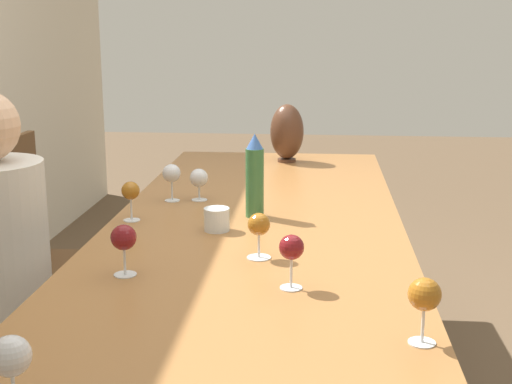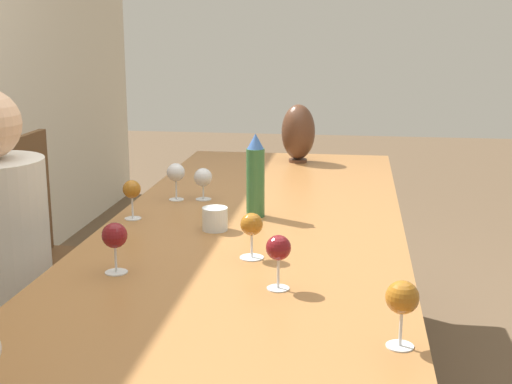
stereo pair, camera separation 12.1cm
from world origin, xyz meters
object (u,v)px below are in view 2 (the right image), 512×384
object	(u,v)px
water_tumbler	(215,219)
wine_glass_4	(402,299)
person_near	(1,265)
wine_glass_0	(176,173)
chair_far	(58,248)
water_bottle	(255,177)
wine_glass_2	(278,250)
wine_glass_3	(115,237)
wine_glass_5	(132,190)
vase	(298,132)
wine_glass_6	(252,226)
wine_glass_1	(203,178)

from	to	relation	value
water_tumbler	wine_glass_4	xyz separation A→B (m)	(-0.79, -0.55, 0.07)
water_tumbler	person_near	bearing A→B (deg)	101.67
wine_glass_4	water_tumbler	bearing A→B (deg)	34.84
water_tumbler	person_near	distance (m)	0.71
wine_glass_0	chair_far	size ratio (longest dim) A/B	0.14
water_bottle	water_tumbler	world-z (taller)	water_bottle
wine_glass_0	wine_glass_2	world-z (taller)	same
wine_glass_3	chair_far	world-z (taller)	chair_far
wine_glass_2	water_bottle	bearing A→B (deg)	12.82
wine_glass_0	wine_glass_3	xyz separation A→B (m)	(-0.82, -0.04, -0.00)
water_tumbler	chair_far	size ratio (longest dim) A/B	0.08
wine_glass_5	vase	bearing A→B (deg)	-23.35
wine_glass_4	person_near	distance (m)	1.41
wine_glass_5	person_near	distance (m)	0.49
water_bottle	vase	xyz separation A→B (m)	(1.02, -0.06, 0.00)
vase	wine_glass_6	distance (m)	1.47
wine_glass_5	water_tumbler	bearing A→B (deg)	-106.83
water_tumbler	wine_glass_6	world-z (taller)	wine_glass_6
water_bottle	wine_glass_1	bearing A→B (deg)	47.50
wine_glass_1	person_near	distance (m)	0.80
person_near	water_bottle	bearing A→B (deg)	-67.53
water_tumbler	vase	xyz separation A→B (m)	(1.20, -0.17, 0.11)
wine_glass_0	wine_glass_6	world-z (taller)	wine_glass_0
water_tumbler	wine_glass_3	distance (m)	0.48
wine_glass_6	vase	bearing A→B (deg)	-0.42
wine_glass_2	wine_glass_4	distance (m)	0.41
wine_glass_0	wine_glass_1	size ratio (longest dim) A/B	1.16
chair_far	wine_glass_1	bearing A→B (deg)	-98.61
vase	wine_glass_3	world-z (taller)	vase
wine_glass_4	water_bottle	bearing A→B (deg)	24.45
wine_glass_4	wine_glass_6	xyz separation A→B (m)	(0.53, 0.39, -0.01)
wine_glass_3	person_near	xyz separation A→B (m)	(0.30, 0.50, -0.21)
wine_glass_4	chair_far	size ratio (longest dim) A/B	0.15
water_tumbler	chair_far	world-z (taller)	chair_far
water_bottle	chair_far	distance (m)	1.02
water_bottle	wine_glass_5	distance (m)	0.43
wine_glass_1	vase	bearing A→B (deg)	-20.17
wine_glass_1	wine_glass_4	distance (m)	1.37
wine_glass_2	person_near	distance (m)	1.03
wine_glass_2	person_near	world-z (taller)	person_near
water_bottle	wine_glass_4	bearing A→B (deg)	-155.55
wine_glass_6	person_near	size ratio (longest dim) A/B	0.11
water_bottle	wine_glass_1	size ratio (longest dim) A/B	2.39
vase	wine_glass_3	size ratio (longest dim) A/B	1.99
water_bottle	wine_glass_2	size ratio (longest dim) A/B	2.06
wine_glass_5	person_near	world-z (taller)	person_near
wine_glass_3	wine_glass_5	distance (m)	0.55
water_tumbler	wine_glass_5	world-z (taller)	wine_glass_5
water_tumbler	vase	size ratio (longest dim) A/B	0.30
water_bottle	wine_glass_5	bearing A→B (deg)	102.51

